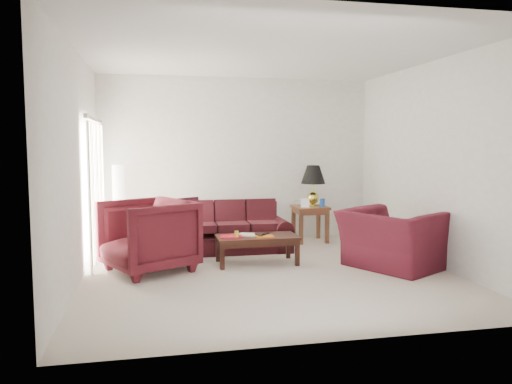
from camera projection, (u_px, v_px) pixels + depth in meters
floor at (268, 273)px, 6.95m from camera, size 5.00×5.00×0.00m
blinds at (95, 190)px, 7.63m from camera, size 0.10×2.00×2.16m
sofa at (231, 228)px, 8.30m from camera, size 2.00×0.95×0.80m
throw_pillow at (188, 209)px, 8.73m from camera, size 0.44×0.37×0.41m
end_table at (310, 224)px, 9.16m from camera, size 0.65×0.65×0.65m
table_lamp at (313, 186)px, 9.14m from camera, size 0.54×0.54×0.75m
clock at (305, 203)px, 8.96m from camera, size 0.16×0.10×0.15m
blue_canister at (322, 203)px, 9.05m from camera, size 0.11×0.11×0.15m
picture_frame at (300, 201)px, 9.29m from camera, size 0.19×0.21×0.06m
floor_lamp at (119, 206)px, 8.52m from camera, size 0.30×0.30×1.45m
armchair_left at (148, 236)px, 6.97m from camera, size 1.50×1.49×1.02m
armchair_right at (392, 239)px, 7.18m from camera, size 1.61×1.67×0.84m
coffee_table at (257, 250)px, 7.46m from camera, size 1.29×0.79×0.42m
magazine_red at (232, 237)px, 7.32m from camera, size 0.33×0.26×0.02m
magazine_white at (248, 235)px, 7.47m from camera, size 0.35×0.33×0.02m
magazine_orange at (265, 236)px, 7.35m from camera, size 0.27×0.20×0.02m
remote_a at (259, 235)px, 7.36m from camera, size 0.10×0.18×0.02m
remote_b at (266, 234)px, 7.44m from camera, size 0.15×0.16×0.02m
yellow_glass at (237, 235)px, 7.24m from camera, size 0.08×0.08×0.11m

